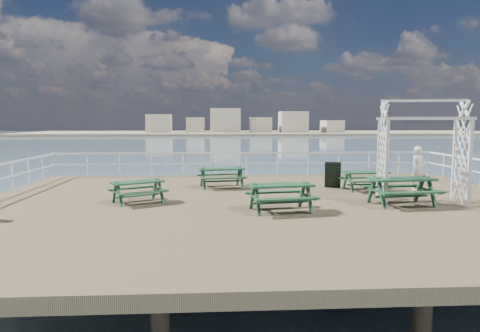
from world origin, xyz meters
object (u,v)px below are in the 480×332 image
object	(u,v)px
picnic_table_e	(402,185)
trellis_arbor	(422,157)
picnic_table_a	(138,187)
picnic_table_b	(222,173)
person	(418,168)
picnic_table_d	(281,192)
picnic_table_c	(366,177)

from	to	relation	value
picnic_table_e	trellis_arbor	distance (m)	1.25
picnic_table_a	picnic_table_b	world-z (taller)	picnic_table_b
trellis_arbor	person	size ratio (longest dim) A/B	1.98
picnic_table_b	picnic_table_d	size ratio (longest dim) A/B	0.97
picnic_table_c	picnic_table_e	world-z (taller)	picnic_table_e
picnic_table_b	picnic_table_a	bearing A→B (deg)	-141.58
picnic_table_b	picnic_table_d	distance (m)	4.74
picnic_table_b	picnic_table_c	world-z (taller)	picnic_table_b
picnic_table_a	picnic_table_e	bearing A→B (deg)	-35.39
picnic_table_e	picnic_table_c	bearing A→B (deg)	86.43
picnic_table_b	person	distance (m)	7.32
trellis_arbor	person	world-z (taller)	trellis_arbor
picnic_table_a	picnic_table_e	world-z (taller)	picnic_table_e
picnic_table_a	picnic_table_b	bearing A→B (deg)	18.53
person	picnic_table_d	bearing A→B (deg)	-166.34
picnic_table_e	trellis_arbor	xyz separation A→B (m)	(0.82, 0.45, 0.82)
picnic_table_c	trellis_arbor	bearing A→B (deg)	-72.33
picnic_table_b	picnic_table_d	bearing A→B (deg)	-79.69
picnic_table_b	person	xyz separation A→B (m)	(7.24, -1.07, 0.27)
trellis_arbor	person	bearing A→B (deg)	77.12
picnic_table_c	trellis_arbor	distance (m)	2.64
picnic_table_b	person	world-z (taller)	person
picnic_table_a	picnic_table_c	distance (m)	8.17
picnic_table_d	picnic_table_e	size ratio (longest dim) A/B	0.96
picnic_table_d	picnic_table_b	bearing A→B (deg)	100.92
picnic_table_e	picnic_table_a	bearing A→B (deg)	167.97
picnic_table_d	person	world-z (taller)	person
picnic_table_d	picnic_table_c	bearing A→B (deg)	33.99
picnic_table_b	picnic_table_e	world-z (taller)	picnic_table_e
picnic_table_d	person	distance (m)	6.58
picnic_table_c	picnic_table_e	size ratio (longest dim) A/B	0.83
person	trellis_arbor	bearing A→B (deg)	-131.49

